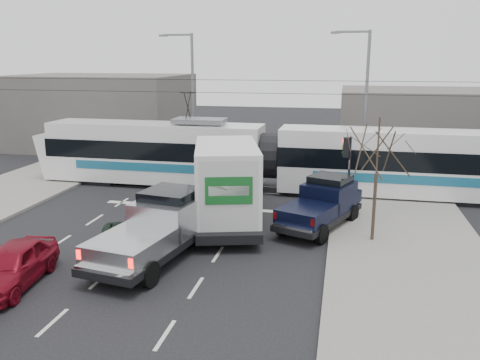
% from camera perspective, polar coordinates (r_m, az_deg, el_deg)
% --- Properties ---
extents(ground, '(120.00, 120.00, 0.00)m').
position_cam_1_polar(ground, '(20.31, -7.20, -7.92)').
color(ground, black).
rests_on(ground, ground).
extents(sidewalk_right, '(6.00, 60.00, 0.15)m').
position_cam_1_polar(sidewalk_right, '(19.50, 19.09, -9.29)').
color(sidewalk_right, gray).
rests_on(sidewalk_right, ground).
extents(rails, '(60.00, 1.60, 0.03)m').
position_cam_1_polar(rails, '(29.49, -1.01, -0.94)').
color(rails, '#33302D').
rests_on(rails, ground).
extents(building_left, '(14.00, 10.00, 6.00)m').
position_cam_1_polar(building_left, '(44.91, -15.41, 7.48)').
color(building_left, '#645F5A').
rests_on(building_left, ground).
extents(building_right, '(12.00, 10.00, 5.00)m').
position_cam_1_polar(building_right, '(42.53, 19.40, 6.20)').
color(building_right, '#645F5A').
rests_on(building_right, ground).
extents(bare_tree, '(2.40, 2.40, 5.00)m').
position_cam_1_polar(bare_tree, '(20.72, 15.20, 3.06)').
color(bare_tree, '#47382B').
rests_on(bare_tree, ground).
extents(traffic_signal, '(0.44, 0.44, 3.60)m').
position_cam_1_polar(traffic_signal, '(24.80, 11.93, 2.44)').
color(traffic_signal, black).
rests_on(traffic_signal, ground).
extents(street_lamp_near, '(2.38, 0.25, 9.00)m').
position_cam_1_polar(street_lamp_near, '(31.96, 13.65, 9.09)').
color(street_lamp_near, slate).
rests_on(street_lamp_near, ground).
extents(street_lamp_far, '(2.38, 0.25, 9.00)m').
position_cam_1_polar(street_lamp_far, '(35.49, -5.61, 9.82)').
color(street_lamp_far, slate).
rests_on(street_lamp_far, ground).
extents(catenary, '(60.00, 0.20, 7.00)m').
position_cam_1_polar(catenary, '(28.76, -1.04, 6.54)').
color(catenary, black).
rests_on(catenary, ground).
extents(tram, '(26.74, 3.09, 5.45)m').
position_cam_1_polar(tram, '(28.76, 3.40, 2.60)').
color(tram, white).
rests_on(tram, ground).
extents(silver_pickup, '(3.41, 6.93, 2.41)m').
position_cam_1_polar(silver_pickup, '(19.54, -8.93, -5.11)').
color(silver_pickup, black).
rests_on(silver_pickup, ground).
extents(box_truck, '(4.48, 8.01, 3.80)m').
position_cam_1_polar(box_truck, '(22.68, -1.56, -0.53)').
color(box_truck, black).
rests_on(box_truck, ground).
extents(navy_pickup, '(3.79, 5.60, 2.22)m').
position_cam_1_polar(navy_pickup, '(22.91, 9.29, -2.58)').
color(navy_pickup, black).
rests_on(navy_pickup, ground).
extents(green_car, '(3.66, 5.15, 1.30)m').
position_cam_1_polar(green_car, '(19.29, -12.49, -7.26)').
color(green_car, black).
rests_on(green_car, ground).
extents(red_car, '(2.15, 4.35, 1.43)m').
position_cam_1_polar(red_car, '(18.63, -24.21, -8.73)').
color(red_car, maroon).
rests_on(red_car, ground).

